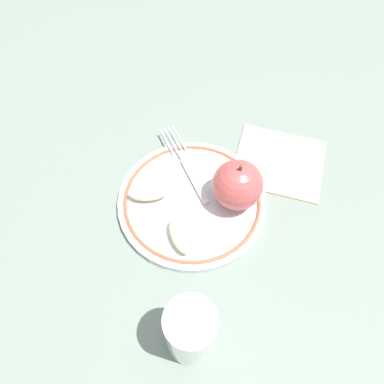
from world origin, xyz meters
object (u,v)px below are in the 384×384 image
apple_red_whole (237,185)px  fork (187,165)px  napkin_folded (279,161)px  apple_slice_front (180,236)px  apple_slice_back (148,194)px  plate (192,201)px  drinking_glass (190,332)px

apple_red_whole → fork: apple_red_whole is taller
fork → napkin_folded: (-0.07, 0.15, -0.01)m
apple_slice_front → apple_red_whole: bearing=107.8°
apple_slice_back → fork: 0.09m
plate → fork: (-0.06, -0.03, 0.01)m
apple_red_whole → fork: (-0.03, -0.10, -0.04)m
apple_slice_front → fork: (-0.13, -0.04, -0.01)m
plate → fork: 0.07m
apple_slice_back → drinking_glass: drinking_glass is taller
apple_slice_front → drinking_glass: bearing=-15.2°
plate → drinking_glass: drinking_glass is taller
plate → apple_slice_front: bearing=5.2°
drinking_glass → apple_red_whole: bearing=-178.9°
fork → drinking_glass: drinking_glass is taller
plate → apple_red_whole: 0.08m
plate → fork: size_ratio=1.73×
apple_red_whole → fork: size_ratio=0.64×
plate → apple_slice_front: 0.08m
apple_slice_front → fork: apple_slice_front is taller
apple_slice_front → drinking_glass: (0.13, 0.06, 0.03)m
napkin_folded → apple_red_whole: bearing=-25.8°
plate → apple_red_whole: apple_red_whole is taller
plate → drinking_glass: size_ratio=2.18×
apple_slice_front → napkin_folded: apple_slice_front is taller
plate → napkin_folded: 0.17m
apple_slice_front → fork: size_ratio=0.44×
fork → drinking_glass: 0.28m
apple_slice_back → napkin_folded: 0.24m
apple_red_whole → fork: 0.11m
plate → drinking_glass: (0.20, 0.07, 0.05)m
apple_slice_back → fork: (-0.08, 0.04, -0.01)m
napkin_folded → apple_slice_back: bearing=-50.6°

